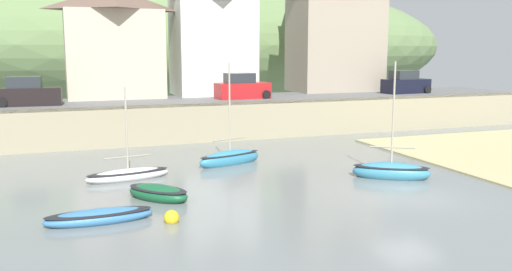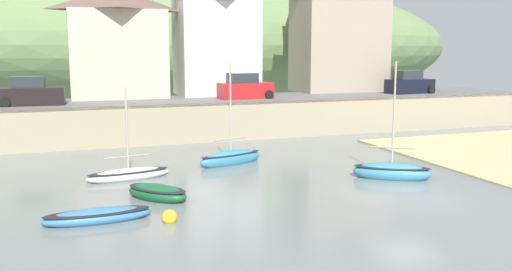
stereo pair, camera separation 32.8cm
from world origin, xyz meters
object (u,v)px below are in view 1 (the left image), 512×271
at_px(sailboat_nearest_shore, 128,175).
at_px(parked_car_by_wall, 242,88).
at_px(church_with_spire, 307,4).
at_px(waterfront_building_left, 113,42).
at_px(sailboat_white_hull, 230,158).
at_px(sailboat_far_left, 99,217).
at_px(parked_car_end_of_row, 405,84).
at_px(waterfront_building_right, 336,28).
at_px(mooring_buoy, 172,218).
at_px(parked_car_near_slipway, 28,94).
at_px(sailboat_blue_trim, 158,193).
at_px(waterfront_building_centre, 213,34).
at_px(motorboat_with_cabin, 391,171).

distance_m(sailboat_nearest_shore, parked_car_by_wall, 17.23).
bearing_deg(sailboat_nearest_shore, church_with_spire, 38.50).
xyz_separation_m(waterfront_building_left, sailboat_white_hull, (4.31, -16.39, -6.36)).
distance_m(waterfront_building_left, church_with_spire, 19.14).
height_order(sailboat_far_left, parked_car_by_wall, parked_car_by_wall).
height_order(sailboat_far_left, parked_car_end_of_row, parked_car_end_of_row).
bearing_deg(sailboat_nearest_shore, waterfront_building_right, 31.35).
height_order(waterfront_building_right, mooring_buoy, waterfront_building_right).
height_order(waterfront_building_left, sailboat_white_hull, waterfront_building_left).
distance_m(sailboat_white_hull, parked_car_near_slipway, 16.07).
bearing_deg(parked_car_by_wall, sailboat_far_left, -125.79).
relative_size(waterfront_building_left, parked_car_near_slipway, 2.02).
height_order(church_with_spire, sailboat_blue_trim, church_with_spire).
xyz_separation_m(waterfront_building_left, parked_car_by_wall, (9.00, -4.50, -3.49)).
xyz_separation_m(waterfront_building_right, parked_car_end_of_row, (4.43, -4.50, -4.81)).
bearing_deg(waterfront_building_centre, mooring_buoy, -108.87).
xyz_separation_m(church_with_spire, sailboat_white_hull, (-14.06, -20.39, -9.99)).
relative_size(sailboat_white_hull, mooring_buoy, 10.10).
height_order(waterfront_building_centre, motorboat_with_cabin, waterfront_building_centre).
distance_m(sailboat_blue_trim, parked_car_end_of_row, 30.06).
height_order(waterfront_building_left, parked_car_end_of_row, waterfront_building_left).
distance_m(waterfront_building_right, sailboat_white_hull, 23.54).
relative_size(sailboat_far_left, sailboat_white_hull, 0.68).
distance_m(motorboat_with_cabin, parked_car_end_of_row, 22.11).
relative_size(sailboat_nearest_shore, parked_car_end_of_row, 1.08).
xyz_separation_m(church_with_spire, parked_car_near_slipway, (-24.48, -8.50, -7.12)).
bearing_deg(mooring_buoy, church_with_spire, 56.92).
xyz_separation_m(sailboat_nearest_shore, parked_car_by_wall, (10.29, 13.50, 2.97)).
distance_m(waterfront_building_left, motorboat_with_cabin, 25.32).
relative_size(waterfront_building_centre, parked_car_near_slipway, 2.34).
xyz_separation_m(waterfront_building_centre, mooring_buoy, (-8.60, -25.15, -7.20)).
height_order(sailboat_nearest_shore, sailboat_blue_trim, sailboat_nearest_shore).
height_order(waterfront_building_centre, parked_car_by_wall, waterfront_building_centre).
bearing_deg(sailboat_blue_trim, church_with_spire, 104.71).
bearing_deg(waterfront_building_right, waterfront_building_centre, 180.00).
xyz_separation_m(waterfront_building_left, parked_car_near_slipway, (-6.12, -4.50, -3.49)).
bearing_deg(parked_car_near_slipway, mooring_buoy, -72.16).
xyz_separation_m(waterfront_building_left, waterfront_building_right, (19.36, -0.00, 1.32)).
height_order(waterfront_building_left, parked_car_by_wall, waterfront_building_left).
distance_m(sailboat_white_hull, sailboat_blue_trim, 7.33).
height_order(sailboat_nearest_shore, parked_car_end_of_row, sailboat_nearest_shore).
xyz_separation_m(waterfront_building_left, mooring_buoy, (-0.63, -25.15, -6.52)).
relative_size(church_with_spire, sailboat_nearest_shore, 3.37).
bearing_deg(parked_car_near_slipway, parked_car_end_of_row, 2.96).
height_order(sailboat_nearest_shore, mooring_buoy, sailboat_nearest_shore).
height_order(church_with_spire, sailboat_far_left, church_with_spire).
distance_m(waterfront_building_left, sailboat_far_left, 25.27).
xyz_separation_m(waterfront_building_right, parked_car_near_slipway, (-25.48, -4.50, -4.81)).
distance_m(waterfront_building_right, parked_car_end_of_row, 7.94).
bearing_deg(waterfront_building_left, parked_car_near_slipway, -143.66).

